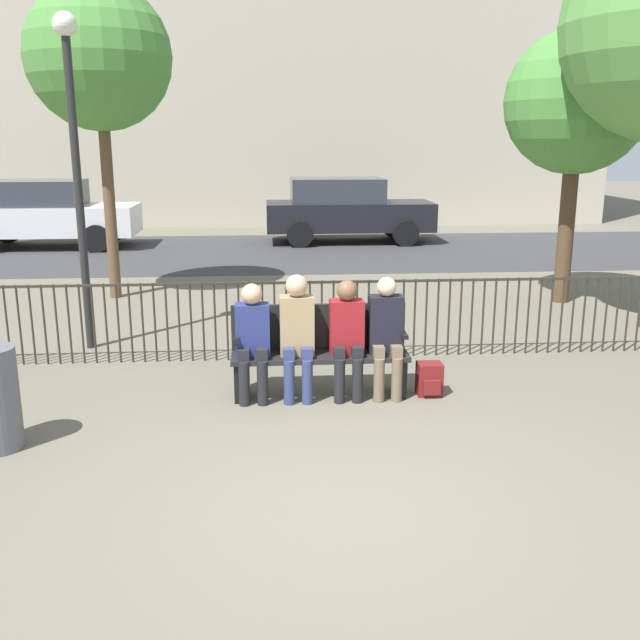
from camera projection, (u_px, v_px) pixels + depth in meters
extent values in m
plane|color=#605B4C|center=(344.00, 504.00, 5.15)|extent=(80.00, 80.00, 0.00)
cube|color=black|center=(320.00, 356.00, 7.23)|extent=(1.79, 0.45, 0.05)
cube|color=black|center=(319.00, 326.00, 7.35)|extent=(1.79, 0.05, 0.47)
cube|color=black|center=(238.00, 379.00, 7.22)|extent=(0.06, 0.38, 0.40)
cube|color=black|center=(401.00, 375.00, 7.34)|extent=(0.06, 0.38, 0.40)
cube|color=black|center=(237.00, 336.00, 7.11)|extent=(0.06, 0.38, 0.04)
cube|color=black|center=(402.00, 333.00, 7.23)|extent=(0.06, 0.38, 0.04)
cylinder|color=black|center=(244.00, 384.00, 7.00)|extent=(0.11, 0.11, 0.45)
cylinder|color=black|center=(263.00, 383.00, 7.02)|extent=(0.11, 0.11, 0.45)
cube|color=black|center=(244.00, 354.00, 7.03)|extent=(0.11, 0.20, 0.12)
cube|color=black|center=(262.00, 353.00, 7.05)|extent=(0.11, 0.20, 0.12)
cube|color=navy|center=(253.00, 330.00, 7.11)|extent=(0.34, 0.22, 0.53)
sphere|color=tan|center=(252.00, 294.00, 7.00)|extent=(0.21, 0.21, 0.21)
cylinder|color=navy|center=(289.00, 382.00, 7.04)|extent=(0.11, 0.11, 0.45)
cylinder|color=navy|center=(307.00, 382.00, 7.05)|extent=(0.11, 0.11, 0.45)
cube|color=navy|center=(289.00, 353.00, 7.07)|extent=(0.11, 0.20, 0.12)
cube|color=navy|center=(307.00, 352.00, 7.08)|extent=(0.11, 0.20, 0.12)
cube|color=#997F59|center=(297.00, 325.00, 7.13)|extent=(0.34, 0.22, 0.60)
sphere|color=tan|center=(297.00, 286.00, 7.01)|extent=(0.22, 0.22, 0.22)
cylinder|color=black|center=(340.00, 381.00, 7.07)|extent=(0.11, 0.11, 0.45)
cylinder|color=black|center=(358.00, 381.00, 7.09)|extent=(0.11, 0.11, 0.45)
cube|color=black|center=(339.00, 352.00, 7.10)|extent=(0.11, 0.20, 0.12)
cube|color=black|center=(357.00, 351.00, 7.12)|extent=(0.11, 0.20, 0.12)
cube|color=maroon|center=(347.00, 327.00, 7.17)|extent=(0.34, 0.22, 0.55)
sphere|color=brown|center=(347.00, 290.00, 7.06)|extent=(0.21, 0.21, 0.21)
cylinder|color=brown|center=(379.00, 380.00, 7.10)|extent=(0.11, 0.11, 0.45)
cylinder|color=brown|center=(397.00, 380.00, 7.12)|extent=(0.11, 0.11, 0.45)
cube|color=brown|center=(378.00, 351.00, 7.13)|extent=(0.11, 0.20, 0.12)
cube|color=brown|center=(396.00, 350.00, 7.15)|extent=(0.11, 0.20, 0.12)
cube|color=black|center=(385.00, 324.00, 7.20)|extent=(0.34, 0.22, 0.59)
sphere|color=beige|center=(387.00, 287.00, 7.08)|extent=(0.19, 0.19, 0.19)
cube|color=maroon|center=(429.00, 379.00, 7.31)|extent=(0.25, 0.21, 0.34)
cube|color=maroon|center=(432.00, 388.00, 7.20)|extent=(0.18, 0.04, 0.15)
cylinder|color=#2D2823|center=(7.00, 326.00, 8.20)|extent=(0.02, 0.02, 0.95)
cylinder|color=#2D2823|center=(20.00, 325.00, 8.21)|extent=(0.02, 0.02, 0.95)
cylinder|color=#2D2823|center=(32.00, 325.00, 8.22)|extent=(0.02, 0.02, 0.95)
cylinder|color=#2D2823|center=(45.00, 325.00, 8.24)|extent=(0.02, 0.02, 0.95)
cylinder|color=#2D2823|center=(57.00, 325.00, 8.25)|extent=(0.02, 0.02, 0.95)
cylinder|color=#2D2823|center=(69.00, 324.00, 8.26)|extent=(0.02, 0.02, 0.95)
cylinder|color=#2D2823|center=(82.00, 324.00, 8.27)|extent=(0.02, 0.02, 0.95)
cylinder|color=#2D2823|center=(94.00, 324.00, 8.28)|extent=(0.02, 0.02, 0.95)
cylinder|color=#2D2823|center=(106.00, 324.00, 8.29)|extent=(0.02, 0.02, 0.95)
cylinder|color=#2D2823|center=(118.00, 323.00, 8.30)|extent=(0.02, 0.02, 0.95)
cylinder|color=#2D2823|center=(131.00, 323.00, 8.31)|extent=(0.02, 0.02, 0.95)
cylinder|color=#2D2823|center=(143.00, 323.00, 8.32)|extent=(0.02, 0.02, 0.95)
cylinder|color=#2D2823|center=(155.00, 323.00, 8.33)|extent=(0.02, 0.02, 0.95)
cylinder|color=#2D2823|center=(167.00, 323.00, 8.34)|extent=(0.02, 0.02, 0.95)
cylinder|color=#2D2823|center=(179.00, 322.00, 8.35)|extent=(0.02, 0.02, 0.95)
cylinder|color=#2D2823|center=(191.00, 322.00, 8.36)|extent=(0.02, 0.02, 0.95)
cylinder|color=#2D2823|center=(203.00, 322.00, 8.37)|extent=(0.02, 0.02, 0.95)
cylinder|color=#2D2823|center=(215.00, 322.00, 8.38)|extent=(0.02, 0.02, 0.95)
cylinder|color=#2D2823|center=(227.00, 321.00, 8.39)|extent=(0.02, 0.02, 0.95)
cylinder|color=#2D2823|center=(239.00, 321.00, 8.40)|extent=(0.02, 0.02, 0.95)
cylinder|color=#2D2823|center=(251.00, 321.00, 8.41)|extent=(0.02, 0.02, 0.95)
cylinder|color=#2D2823|center=(263.00, 321.00, 8.42)|extent=(0.02, 0.02, 0.95)
cylinder|color=#2D2823|center=(275.00, 321.00, 8.43)|extent=(0.02, 0.02, 0.95)
cylinder|color=#2D2823|center=(286.00, 320.00, 8.44)|extent=(0.02, 0.02, 0.95)
cylinder|color=#2D2823|center=(298.00, 320.00, 8.45)|extent=(0.02, 0.02, 0.95)
cylinder|color=#2D2823|center=(310.00, 320.00, 8.46)|extent=(0.02, 0.02, 0.95)
cylinder|color=#2D2823|center=(322.00, 320.00, 8.47)|extent=(0.02, 0.02, 0.95)
cylinder|color=#2D2823|center=(333.00, 319.00, 8.48)|extent=(0.02, 0.02, 0.95)
cylinder|color=#2D2823|center=(345.00, 319.00, 8.49)|extent=(0.02, 0.02, 0.95)
cylinder|color=#2D2823|center=(357.00, 319.00, 8.51)|extent=(0.02, 0.02, 0.95)
cylinder|color=#2D2823|center=(368.00, 319.00, 8.52)|extent=(0.02, 0.02, 0.95)
cylinder|color=#2D2823|center=(380.00, 319.00, 8.53)|extent=(0.02, 0.02, 0.95)
cylinder|color=#2D2823|center=(391.00, 318.00, 8.54)|extent=(0.02, 0.02, 0.95)
cylinder|color=#2D2823|center=(403.00, 318.00, 8.55)|extent=(0.02, 0.02, 0.95)
cylinder|color=#2D2823|center=(415.00, 318.00, 8.56)|extent=(0.02, 0.02, 0.95)
cylinder|color=#2D2823|center=(426.00, 318.00, 8.57)|extent=(0.02, 0.02, 0.95)
cylinder|color=#2D2823|center=(437.00, 317.00, 8.58)|extent=(0.02, 0.02, 0.95)
cylinder|color=#2D2823|center=(449.00, 317.00, 8.59)|extent=(0.02, 0.02, 0.95)
cylinder|color=#2D2823|center=(460.00, 317.00, 8.60)|extent=(0.02, 0.02, 0.95)
cylinder|color=#2D2823|center=(472.00, 317.00, 8.61)|extent=(0.02, 0.02, 0.95)
cylinder|color=#2D2823|center=(483.00, 317.00, 8.62)|extent=(0.02, 0.02, 0.95)
cylinder|color=#2D2823|center=(494.00, 316.00, 8.63)|extent=(0.02, 0.02, 0.95)
cylinder|color=#2D2823|center=(506.00, 316.00, 8.64)|extent=(0.02, 0.02, 0.95)
cylinder|color=#2D2823|center=(517.00, 316.00, 8.65)|extent=(0.02, 0.02, 0.95)
cylinder|color=#2D2823|center=(528.00, 316.00, 8.66)|extent=(0.02, 0.02, 0.95)
cylinder|color=#2D2823|center=(539.00, 316.00, 8.67)|extent=(0.02, 0.02, 0.95)
cylinder|color=#2D2823|center=(550.00, 315.00, 8.68)|extent=(0.02, 0.02, 0.95)
cylinder|color=#2D2823|center=(561.00, 315.00, 8.69)|extent=(0.02, 0.02, 0.95)
cylinder|color=#2D2823|center=(573.00, 315.00, 8.70)|extent=(0.02, 0.02, 0.95)
cylinder|color=#2D2823|center=(584.00, 315.00, 8.71)|extent=(0.02, 0.02, 0.95)
cylinder|color=#2D2823|center=(595.00, 315.00, 8.72)|extent=(0.02, 0.02, 0.95)
cylinder|color=#2D2823|center=(606.00, 314.00, 8.73)|extent=(0.02, 0.02, 0.95)
cylinder|color=#2D2823|center=(617.00, 314.00, 8.74)|extent=(0.02, 0.02, 0.95)
cylinder|color=#2D2823|center=(628.00, 314.00, 8.75)|extent=(0.02, 0.02, 0.95)
cylinder|color=#2D2823|center=(639.00, 314.00, 8.76)|extent=(0.02, 0.02, 0.95)
cube|color=#2D2823|center=(312.00, 282.00, 8.35)|extent=(9.00, 0.03, 0.03)
cylinder|color=brown|center=(109.00, 201.00, 11.52)|extent=(0.19, 0.19, 3.18)
sphere|color=#478438|center=(99.00, 57.00, 10.98)|extent=(2.25, 2.25, 2.25)
cylinder|color=#4C3823|center=(567.00, 224.00, 11.28)|extent=(0.25, 0.25, 2.52)
sphere|color=#478438|center=(577.00, 102.00, 10.82)|extent=(2.19, 2.19, 2.19)
cylinder|color=black|center=(79.00, 198.00, 8.56)|extent=(0.10, 0.10, 3.74)
sphere|color=silver|center=(65.00, 24.00, 8.08)|extent=(0.28, 0.28, 0.28)
cube|color=#333335|center=(288.00, 251.00, 16.74)|extent=(24.00, 6.00, 0.01)
cube|color=black|center=(349.00, 216.00, 18.17)|extent=(4.20, 1.70, 0.70)
cube|color=#2D333D|center=(337.00, 190.00, 17.98)|extent=(2.31, 1.56, 0.60)
cylinder|color=black|center=(406.00, 233.00, 17.51)|extent=(0.64, 0.20, 0.64)
cylinder|color=black|center=(393.00, 225.00, 19.19)|extent=(0.64, 0.20, 0.64)
cylinder|color=black|center=(300.00, 234.00, 17.32)|extent=(0.64, 0.20, 0.64)
cylinder|color=black|center=(297.00, 226.00, 19.00)|extent=(0.64, 0.20, 0.64)
cube|color=silver|center=(49.00, 220.00, 17.23)|extent=(4.20, 1.70, 0.70)
cube|color=#2D333D|center=(33.00, 193.00, 17.05)|extent=(2.31, 1.56, 0.60)
cylinder|color=black|center=(96.00, 239.00, 16.57)|extent=(0.64, 0.20, 0.64)
cylinder|color=black|center=(112.00, 230.00, 18.25)|extent=(0.64, 0.20, 0.64)
cylinder|color=black|center=(7.00, 231.00, 18.06)|extent=(0.64, 0.20, 0.64)
cube|color=#B2A893|center=(278.00, 15.00, 22.89)|extent=(20.00, 6.00, 12.91)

